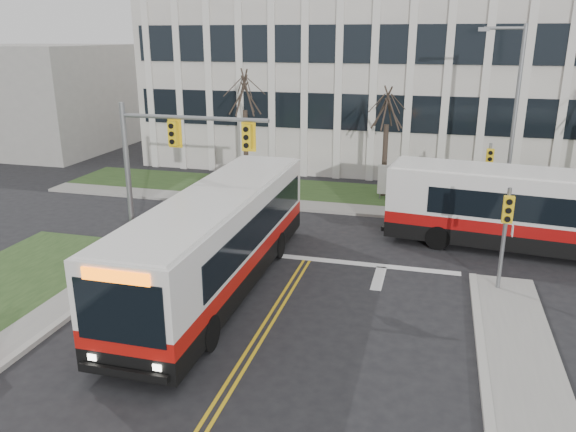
# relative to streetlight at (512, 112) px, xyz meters

# --- Properties ---
(ground) EXTENTS (120.00, 120.00, 0.00)m
(ground) POSITION_rel_streetlight_xyz_m (-8.03, -16.20, -5.19)
(ground) COLOR black
(ground) RESTS_ON ground
(sidewalk_cross) EXTENTS (44.00, 1.60, 0.14)m
(sidewalk_cross) POSITION_rel_streetlight_xyz_m (-3.03, -1.00, -5.12)
(sidewalk_cross) COLOR #9E9B93
(sidewalk_cross) RESTS_ON ground
(building_lawn) EXTENTS (44.00, 5.00, 0.12)m
(building_lawn) POSITION_rel_streetlight_xyz_m (-3.03, 1.80, -5.13)
(building_lawn) COLOR #29441D
(building_lawn) RESTS_ON ground
(office_building) EXTENTS (40.00, 16.00, 12.00)m
(office_building) POSITION_rel_streetlight_xyz_m (-3.03, 13.80, 0.81)
(office_building) COLOR silver
(office_building) RESTS_ON ground
(building_annex) EXTENTS (12.00, 12.00, 8.00)m
(building_annex) POSITION_rel_streetlight_xyz_m (-34.03, 9.80, -1.19)
(building_annex) COLOR #9E9B93
(building_annex) RESTS_ON ground
(mast_arm_signal) EXTENTS (6.11, 0.38, 6.20)m
(mast_arm_signal) POSITION_rel_streetlight_xyz_m (-13.65, -9.04, -0.94)
(mast_arm_signal) COLOR slate
(mast_arm_signal) RESTS_ON ground
(signal_pole_near) EXTENTS (0.34, 0.39, 3.80)m
(signal_pole_near) POSITION_rel_streetlight_xyz_m (-0.83, -9.30, -2.69)
(signal_pole_near) COLOR slate
(signal_pole_near) RESTS_ON ground
(signal_pole_far) EXTENTS (0.34, 0.39, 3.80)m
(signal_pole_far) POSITION_rel_streetlight_xyz_m (-0.83, -0.80, -2.69)
(signal_pole_far) COLOR slate
(signal_pole_far) RESTS_ON ground
(streetlight) EXTENTS (2.15, 0.25, 9.20)m
(streetlight) POSITION_rel_streetlight_xyz_m (0.00, 0.00, 0.00)
(streetlight) COLOR slate
(streetlight) RESTS_ON ground
(directory_sign) EXTENTS (1.50, 0.12, 2.00)m
(directory_sign) POSITION_rel_streetlight_xyz_m (-5.53, 1.30, -4.02)
(directory_sign) COLOR slate
(directory_sign) RESTS_ON ground
(tree_left) EXTENTS (1.80, 1.80, 7.70)m
(tree_left) POSITION_rel_streetlight_xyz_m (-14.03, 1.80, 0.32)
(tree_left) COLOR #42352B
(tree_left) RESTS_ON ground
(tree_mid) EXTENTS (1.80, 1.80, 6.82)m
(tree_mid) POSITION_rel_streetlight_xyz_m (-6.03, 2.00, -0.31)
(tree_mid) COLOR #42352B
(tree_mid) RESTS_ON ground
(bus_main) EXTENTS (2.82, 12.93, 3.45)m
(bus_main) POSITION_rel_streetlight_xyz_m (-10.51, -11.42, -3.47)
(bus_main) COLOR silver
(bus_main) RESTS_ON ground
(bus_cross) EXTENTS (12.73, 4.12, 3.34)m
(bus_cross) POSITION_rel_streetlight_xyz_m (1.11, -4.72, -3.53)
(bus_cross) COLOR silver
(bus_cross) RESTS_ON ground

